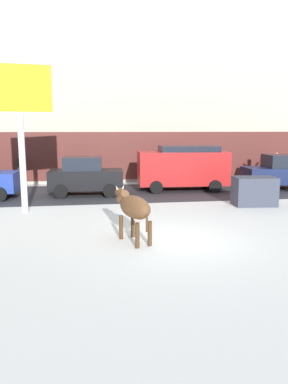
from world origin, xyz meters
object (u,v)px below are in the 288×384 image
Objects in this scene: car_red_van at (183,167)px; pedestrian_near_billboard at (276,167)px; billboard at (19,98)px; dumpster at (254,191)px; cow_brown at (134,208)px; car_navy_sedan at (284,172)px; pedestrian_far_left at (21,171)px; car_black_hatchback at (85,176)px.

car_red_van is 2.71× the size of pedestrian_near_billboard.
dumpster is (9.33, 0.03, -3.71)m from billboard.
pedestrian_near_billboard is at bearing 21.79° from car_red_van.
cow_brown is 0.34× the size of billboard.
car_navy_sedan reaches higher than cow_brown.
car_navy_sedan is 14.36m from pedestrian_far_left.
car_black_hatchback is at bearing 153.46° from dumpster.
car_navy_sedan is (5.43, -0.37, -0.33)m from car_red_van.
car_black_hatchback is 2.07× the size of pedestrian_far_left.
pedestrian_near_billboard reaches higher than cow_brown.
billboard is 15.90m from pedestrian_near_billboard.
car_black_hatchback reaches higher than dumpster.
pedestrian_near_billboard is 8.25m from dumpster.
billboard reaches higher than car_navy_sedan.
billboard is (-3.71, 4.34, 3.32)m from cow_brown.
pedestrian_far_left is 1.02× the size of dumpster.
pedestrian_near_billboard is (1.15, 3.00, -0.03)m from car_navy_sedan.
car_black_hatchback is at bearing -171.81° from car_red_van.
car_navy_sedan is at bearing 42.33° from cow_brown.
billboard is 1.55× the size of car_black_hatchback.
pedestrian_far_left reaches higher than dumpster.
billboard is 13.77m from car_navy_sedan.
cow_brown is at bearing -66.00° from pedestrian_far_left.
car_black_hatchback is at bearing -163.88° from pedestrian_near_billboard.
cow_brown reaches higher than dumpster.
car_black_hatchback is 0.84× the size of car_navy_sedan.
dumpster is (2.01, -4.24, -0.64)m from car_red_van.
pedestrian_near_billboard is at bearing 0.00° from pedestrian_far_left.
cow_brown is 0.41× the size of car_red_van.
cow_brown is at bearing -79.81° from car_black_hatchback.
cow_brown is at bearing -132.20° from pedestrian_near_billboard.
car_navy_sedan reaches higher than dumpster.
pedestrian_far_left is at bearing 147.12° from dumpster.
dumpster is at bearing -64.62° from car_red_van.
billboard is 9.02m from car_red_van.
car_black_hatchback reaches higher than pedestrian_near_billboard.
billboard reaches higher than dumpster.
car_navy_sedan is (12.75, 3.90, -3.41)m from billboard.
car_navy_sedan is (10.46, 0.35, -0.02)m from car_black_hatchback.
pedestrian_near_billboard is at bearing 56.38° from dumpster.
car_black_hatchback is 4.91m from pedestrian_far_left.
cow_brown is at bearing -142.15° from dumpster.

